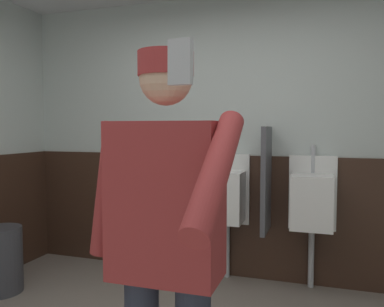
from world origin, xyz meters
The scene contains 9 objects.
wall_back centered at (0.00, 1.90, 1.30)m, with size 4.86×0.12×2.60m, color silver.
wainscot_band_back centered at (0.00, 1.83, 0.57)m, with size 4.26×0.03×1.13m, color #382319.
urinal_left centered at (-0.06, 1.68, 0.78)m, with size 0.40×0.34×1.24m.
urinal_middle centered at (0.69, 1.68, 0.78)m, with size 0.40×0.34×1.24m.
privacy_divider_panel centered at (0.32, 1.61, 0.95)m, with size 0.04×0.40×0.90m, color #4C4C51.
person centered at (0.18, -0.34, 0.98)m, with size 0.65×0.60×1.68m.
cell_phone centered at (0.43, -0.84, 1.55)m, with size 0.06×0.02×0.11m, color silver.
trash_bin centered at (-1.80, 0.84, 0.28)m, with size 0.36×0.36×0.55m, color #38383D.
soap_dispenser centered at (-0.37, 1.80, 1.31)m, with size 0.10×0.07×0.18m, color silver.
Camera 1 is at (0.75, -1.74, 1.39)m, focal length 36.80 mm.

